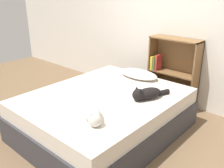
% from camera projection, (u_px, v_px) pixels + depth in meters
% --- Properties ---
extents(ground_plane, '(8.00, 8.00, 0.00)m').
position_uv_depth(ground_plane, '(104.00, 131.00, 3.23)').
color(ground_plane, brown).
extents(wall_back, '(8.00, 0.06, 2.50)m').
position_uv_depth(wall_back, '(169.00, 22.00, 3.78)').
color(wall_back, silver).
rests_on(wall_back, ground_plane).
extents(bed, '(1.58, 1.97, 0.51)m').
position_uv_depth(bed, '(104.00, 114.00, 3.14)').
color(bed, '#333338').
rests_on(bed, ground_plane).
extents(pillow, '(0.60, 0.33, 0.11)m').
position_uv_depth(pillow, '(138.00, 74.00, 3.61)').
color(pillow, white).
rests_on(pillow, bed).
extents(cat_light, '(0.57, 0.41, 0.16)m').
position_uv_depth(cat_light, '(91.00, 112.00, 2.48)').
color(cat_light, beige).
rests_on(cat_light, bed).
extents(cat_dark, '(0.28, 0.49, 0.17)m').
position_uv_depth(cat_dark, '(147.00, 94.00, 2.91)').
color(cat_dark, black).
rests_on(cat_dark, bed).
extents(bookshelf, '(0.75, 0.26, 1.05)m').
position_uv_depth(bookshelf, '(173.00, 71.00, 3.82)').
color(bookshelf, brown).
rests_on(bookshelf, ground_plane).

